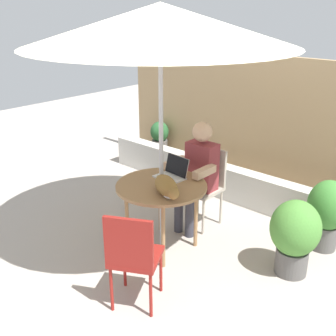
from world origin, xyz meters
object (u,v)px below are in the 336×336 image
chair_occupied (206,180)px  chair_empty (133,253)px  patio_umbrella (160,25)px  potted_plant_near_fence (160,140)px  cat (167,187)px  laptop (173,171)px  patio_table (161,191)px  potted_plant_corner (328,211)px  potted_plant_by_chair (295,234)px  person_seated (198,170)px

chair_occupied → chair_empty: same height
patio_umbrella → potted_plant_near_fence: patio_umbrella is taller
cat → chair_occupied: bearing=102.7°
laptop → cat: (0.24, -0.37, 0.02)m
chair_empty → laptop: laptop is taller
chair_occupied → chair_empty: bearing=-73.9°
patio_table → laptop: size_ratio=2.87×
patio_umbrella → chair_empty: patio_umbrella is taller
patio_table → chair_occupied: bearing=90.0°
patio_umbrella → chair_occupied: (0.00, 0.75, -1.72)m
potted_plant_near_fence → laptop: bearing=-43.7°
chair_empty → chair_occupied: bearing=106.1°
potted_plant_near_fence → potted_plant_corner: bearing=-14.1°
patio_table → potted_plant_near_fence: (-1.79, 1.90, -0.30)m
chair_occupied → potted_plant_near_fence: 2.14m
laptop → patio_table: bearing=-79.8°
chair_empty → potted_plant_near_fence: bearing=129.3°
potted_plant_corner → potted_plant_near_fence: bearing=165.9°
patio_table → potted_plant_corner: size_ratio=1.20×
potted_plant_by_chair → potted_plant_corner: potted_plant_corner is taller
chair_occupied → chair_empty: 1.67m
patio_umbrella → person_seated: 1.66m
chair_empty → potted_plant_near_fence: size_ratio=1.36×
chair_occupied → patio_umbrella: bearing=-90.0°
patio_table → person_seated: bearing=90.0°
chair_occupied → potted_plant_near_fence: (-1.79, 1.15, -0.18)m
chair_occupied → potted_plant_corner: chair_occupied is taller
potted_plant_by_chair → patio_table: bearing=-158.2°
potted_plant_near_fence → cat: bearing=-45.7°
laptop → patio_umbrella: bearing=-79.8°
patio_umbrella → chair_empty: bearing=-61.4°
patio_table → potted_plant_by_chair: potted_plant_by_chair is taller
potted_plant_near_fence → chair_occupied: bearing=-32.7°
patio_umbrella → potted_plant_corner: bearing=41.2°
patio_table → laptop: bearing=100.2°
chair_occupied → person_seated: bearing=-90.0°
person_seated → cat: 0.77m
cat → potted_plant_corner: 1.72m
person_seated → potted_plant_corner: 1.42m
potted_plant_near_fence → person_seated: bearing=-36.1°
patio_table → person_seated: person_seated is taller
patio_umbrella → person_seated: (0.00, 0.60, -1.55)m
patio_umbrella → potted_plant_corner: (1.29, 1.13, -1.81)m
patio_table → chair_empty: bearing=-61.4°
chair_occupied → person_seated: 0.23m
cat → potted_plant_corner: bearing=49.5°
potted_plant_corner → patio_table: bearing=-138.8°
person_seated → patio_umbrella: bearing=-90.0°
patio_table → potted_plant_corner: potted_plant_corner is taller
laptop → person_seated: bearing=83.6°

